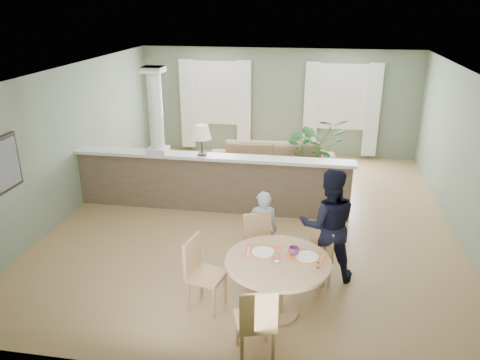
% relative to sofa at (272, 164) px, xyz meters
% --- Properties ---
extents(ground, '(8.00, 8.00, 0.00)m').
position_rel_sofa_xyz_m(ground, '(-0.10, -1.89, -0.41)').
color(ground, tan).
rests_on(ground, ground).
extents(room_shell, '(7.02, 8.02, 2.71)m').
position_rel_sofa_xyz_m(room_shell, '(-0.13, -1.26, 1.41)').
color(room_shell, gray).
rests_on(room_shell, ground).
extents(pony_wall, '(5.32, 0.38, 2.70)m').
position_rel_sofa_xyz_m(pony_wall, '(-1.08, -1.69, 0.30)').
color(pony_wall, '#745E4B').
rests_on(pony_wall, ground).
extents(sofa, '(2.87, 1.32, 0.81)m').
position_rel_sofa_xyz_m(sofa, '(0.00, 0.00, 0.00)').
color(sofa, '#8F774E').
rests_on(sofa, ground).
extents(houseplant, '(1.71, 1.62, 1.51)m').
position_rel_sofa_xyz_m(houseplant, '(0.91, 0.17, 0.35)').
color(houseplant, '#2B6729').
rests_on(houseplant, ground).
extents(dining_table, '(1.32, 1.32, 0.90)m').
position_rel_sofa_xyz_m(dining_table, '(0.55, -4.68, 0.23)').
color(dining_table, tan).
rests_on(dining_table, ground).
extents(chair_far_boy, '(0.55, 0.55, 0.95)m').
position_rel_sofa_xyz_m(chair_far_boy, '(0.20, -3.83, 0.12)').
color(chair_far_boy, tan).
rests_on(chair_far_boy, ground).
extents(chair_far_man, '(0.52, 0.52, 0.84)m').
position_rel_sofa_xyz_m(chair_far_man, '(1.03, -3.97, 0.06)').
color(chair_far_man, tan).
rests_on(chair_far_man, ground).
extents(chair_near, '(0.55, 0.55, 0.96)m').
position_rel_sofa_xyz_m(chair_near, '(0.39, -5.54, 0.12)').
color(chair_near, tan).
rests_on(chair_near, ground).
extents(chair_side, '(0.53, 0.53, 0.98)m').
position_rel_sofa_xyz_m(chair_side, '(-0.44, -4.67, 0.13)').
color(chair_side, tan).
rests_on(chair_side, ground).
extents(child_person, '(0.50, 0.37, 1.24)m').
position_rel_sofa_xyz_m(child_person, '(0.22, -3.57, 0.21)').
color(child_person, '#A6A5AB').
rests_on(child_person, ground).
extents(man_person, '(0.89, 0.74, 1.68)m').
position_rel_sofa_xyz_m(man_person, '(1.16, -3.69, 0.43)').
color(man_person, black).
rests_on(man_person, ground).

